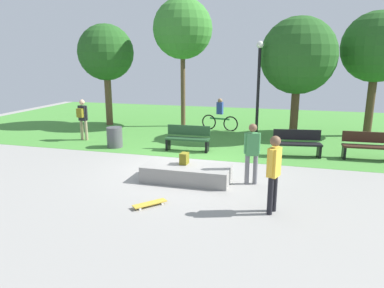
% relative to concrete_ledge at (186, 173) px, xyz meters
% --- Properties ---
extents(ground_plane, '(28.00, 28.00, 0.00)m').
position_rel_concrete_ledge_xyz_m(ground_plane, '(-0.26, 1.10, -0.22)').
color(ground_plane, gray).
extents(grass_lawn, '(26.60, 12.96, 0.01)m').
position_rel_concrete_ledge_xyz_m(grass_lawn, '(-0.26, 8.63, -0.21)').
color(grass_lawn, '#478C38').
rests_on(grass_lawn, ground_plane).
extents(concrete_ledge, '(2.40, 0.98, 0.43)m').
position_rel_concrete_ledge_xyz_m(concrete_ledge, '(0.00, 0.00, 0.00)').
color(concrete_ledge, gray).
rests_on(concrete_ledge, ground_plane).
extents(backpack_on_ledge, '(0.21, 0.29, 0.32)m').
position_rel_concrete_ledge_xyz_m(backpack_on_ledge, '(-0.11, 0.15, 0.38)').
color(backpack_on_ledge, olive).
rests_on(backpack_on_ledge, concrete_ledge).
extents(skater_performing_trick, '(0.30, 0.41, 1.73)m').
position_rel_concrete_ledge_xyz_m(skater_performing_trick, '(2.37, -1.49, 0.80)').
color(skater_performing_trick, black).
rests_on(skater_performing_trick, ground_plane).
extents(skater_watching, '(0.42, 0.28, 1.65)m').
position_rel_concrete_ledge_xyz_m(skater_watching, '(1.74, 0.22, 0.75)').
color(skater_watching, slate).
rests_on(skater_watching, ground_plane).
extents(skateboard_by_ledge, '(0.69, 0.73, 0.08)m').
position_rel_concrete_ledge_xyz_m(skateboard_by_ledge, '(-0.34, -1.87, -0.15)').
color(skateboard_by_ledge, gold).
rests_on(skateboard_by_ledge, ground_plane).
extents(park_bench_center_lawn, '(1.61, 0.51, 0.91)m').
position_rel_concrete_ledge_xyz_m(park_bench_center_lawn, '(-0.86, 3.17, 0.27)').
color(park_bench_center_lawn, '#1E4223').
rests_on(park_bench_center_lawn, ground_plane).
extents(park_bench_near_path, '(1.65, 0.70, 0.91)m').
position_rel_concrete_ledge_xyz_m(park_bench_near_path, '(2.98, 3.40, 0.27)').
color(park_bench_near_path, black).
rests_on(park_bench_near_path, ground_plane).
extents(park_bench_by_oak, '(1.62, 0.53, 0.91)m').
position_rel_concrete_ledge_xyz_m(park_bench_by_oak, '(5.25, 3.63, 0.27)').
color(park_bench_by_oak, '#331E14').
rests_on(park_bench_by_oak, ground_plane).
extents(tree_broad_elm, '(2.90, 2.90, 5.21)m').
position_rel_concrete_ledge_xyz_m(tree_broad_elm, '(6.02, 7.66, 3.51)').
color(tree_broad_elm, '#4C3823').
rests_on(tree_broad_elm, grass_lawn).
extents(tree_young_birch, '(3.10, 3.10, 4.96)m').
position_rel_concrete_ledge_xyz_m(tree_young_birch, '(2.89, 6.46, 3.17)').
color(tree_young_birch, '#4C3823').
rests_on(tree_young_birch, grass_lawn).
extents(tree_tall_oak, '(2.81, 2.81, 6.06)m').
position_rel_concrete_ledge_xyz_m(tree_tall_oak, '(-2.39, 7.73, 4.41)').
color(tree_tall_oak, brown).
rests_on(tree_tall_oak, grass_lawn).
extents(tree_slender_maple, '(2.70, 2.70, 4.93)m').
position_rel_concrete_ledge_xyz_m(tree_slender_maple, '(-6.11, 7.08, 3.33)').
color(tree_slender_maple, brown).
rests_on(tree_slender_maple, grass_lawn).
extents(lamp_post, '(0.28, 0.28, 3.96)m').
position_rel_concrete_ledge_xyz_m(lamp_post, '(1.41, 5.50, 2.21)').
color(lamp_post, black).
rests_on(lamp_post, ground_plane).
extents(trash_bin, '(0.58, 0.58, 0.77)m').
position_rel_concrete_ledge_xyz_m(trash_bin, '(-3.68, 2.92, 0.17)').
color(trash_bin, '#4C4C51').
rests_on(trash_bin, ground_plane).
extents(pedestrian_with_backpack, '(0.43, 0.37, 1.68)m').
position_rel_concrete_ledge_xyz_m(pedestrian_with_backpack, '(-5.47, 3.67, 0.79)').
color(pedestrian_with_backpack, tan).
rests_on(pedestrian_with_backpack, ground_plane).
extents(cyclist_on_bicycle, '(1.80, 0.41, 1.52)m').
position_rel_concrete_ledge_xyz_m(cyclist_on_bicycle, '(-0.46, 7.26, 0.42)').
color(cyclist_on_bicycle, black).
rests_on(cyclist_on_bicycle, ground_plane).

